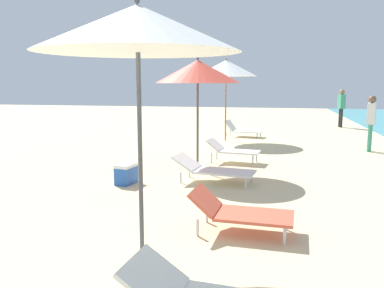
{
  "coord_description": "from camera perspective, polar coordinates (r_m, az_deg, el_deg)",
  "views": [
    {
      "loc": [
        1.22,
        8.91,
        1.99
      ],
      "look_at": [
        0.16,
        14.3,
        1.13
      ],
      "focal_mm": 37.37,
      "sensor_mm": 36.0,
      "label": 1
    }
  ],
  "objects": [
    {
      "name": "lounger_fifth_inland",
      "position": [
        7.95,
        3.03,
        -3.58
      ],
      "size": [
        1.68,
        0.85,
        0.53
      ],
      "rotation": [
        0.0,
        0.0,
        -0.15
      ],
      "color": "white",
      "rests_on": "ground"
    },
    {
      "name": "lounger_fourth_shoreside",
      "position": [
        5.39,
        6.8,
        -9.53
      ],
      "size": [
        1.38,
        0.73,
        0.57
      ],
      "rotation": [
        0.0,
        0.0,
        -0.07
      ],
      "color": "#D8593F",
      "rests_on": "ground"
    },
    {
      "name": "lounger_farthest_shoreside",
      "position": [
        14.66,
        7.2,
        2.04
      ],
      "size": [
        1.41,
        0.85,
        0.59
      ],
      "rotation": [
        0.0,
        0.0,
        -0.2
      ],
      "color": "white",
      "rests_on": "ground"
    },
    {
      "name": "umbrella_fifth",
      "position": [
        8.78,
        0.83,
        10.29
      ],
      "size": [
        1.86,
        1.86,
        2.51
      ],
      "color": "#4C4C51",
      "rests_on": "ground"
    },
    {
      "name": "cooler_box",
      "position": [
        7.96,
        -9.37,
        -4.22
      ],
      "size": [
        0.37,
        0.5,
        0.4
      ],
      "color": "#2659B2",
      "rests_on": "ground"
    },
    {
      "name": "lounger_fifth_shoreside",
      "position": [
        9.94,
        5.79,
        -0.84
      ],
      "size": [
        1.35,
        0.75,
        0.57
      ],
      "rotation": [
        0.0,
        0.0,
        -0.16
      ],
      "color": "white",
      "rests_on": "ground"
    },
    {
      "name": "person_walking_far",
      "position": [
        12.47,
        24.19,
        3.42
      ],
      "size": [
        0.31,
        0.41,
        1.6
      ],
      "rotation": [
        0.0,
        0.0,
        5.99
      ],
      "color": "#3F9972",
      "rests_on": "ground"
    },
    {
      "name": "person_walking_mid",
      "position": [
        18.7,
        20.54,
        5.33
      ],
      "size": [
        0.3,
        0.4,
        1.66
      ],
      "rotation": [
        0.0,
        0.0,
        3.37
      ],
      "color": "#262628",
      "rests_on": "ground"
    },
    {
      "name": "umbrella_fourth",
      "position": [
        4.39,
        -7.77,
        15.98
      ],
      "size": [
        2.19,
        2.19,
        2.85
      ],
      "color": "#4C4C51",
      "rests_on": "ground"
    },
    {
      "name": "umbrella_farthest",
      "position": [
        13.57,
        4.9,
        10.72
      ],
      "size": [
        2.05,
        2.05,
        2.76
      ],
      "color": "olive",
      "rests_on": "ground"
    }
  ]
}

